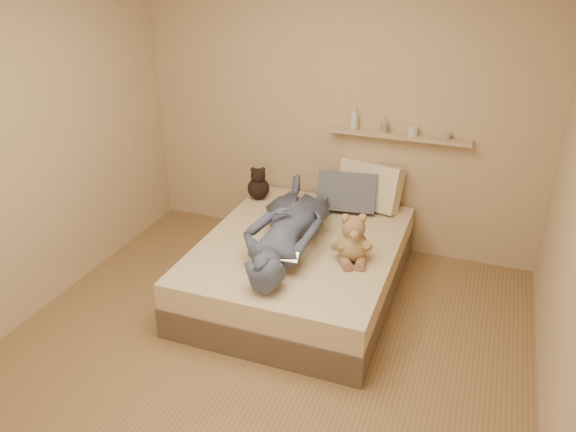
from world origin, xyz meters
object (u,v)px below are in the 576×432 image
at_px(dark_plush, 258,185).
at_px(pillow_cream, 370,186).
at_px(pillow_grey, 347,192).
at_px(bed, 300,266).
at_px(teddy_bear, 353,242).
at_px(game_console, 286,256).
at_px(wall_shelf, 399,136).
at_px(person, 288,225).

bearing_deg(dark_plush, pillow_cream, 10.89).
bearing_deg(dark_plush, pillow_grey, 3.40).
xyz_separation_m(bed, teddy_bear, (0.45, -0.15, 0.39)).
bearing_deg(game_console, wall_shelf, 71.47).
bearing_deg(bed, dark_plush, 134.56).
relative_size(pillow_grey, wall_shelf, 0.42).
bearing_deg(game_console, pillow_cream, 78.41).
height_order(game_console, wall_shelf, wall_shelf).
xyz_separation_m(dark_plush, pillow_grey, (0.81, 0.05, 0.04)).
relative_size(game_console, person, 0.12).
relative_size(bed, wall_shelf, 1.58).
height_order(game_console, pillow_cream, pillow_cream).
relative_size(dark_plush, wall_shelf, 0.26).
bearing_deg(pillow_grey, teddy_bear, -72.14).
height_order(bed, game_console, game_console).
bearing_deg(person, dark_plush, -57.87).
xyz_separation_m(game_console, dark_plush, (-0.70, 1.16, -0.03)).
bearing_deg(bed, pillow_grey, 75.26).
height_order(game_console, pillow_grey, pillow_grey).
relative_size(teddy_bear, pillow_cream, 0.70).
distance_m(game_console, teddy_bear, 0.53).
distance_m(pillow_cream, pillow_grey, 0.22).
xyz_separation_m(teddy_bear, person, (-0.51, 0.05, 0.02)).
bearing_deg(dark_plush, bed, -45.44).
distance_m(teddy_bear, dark_plush, 1.34).
bearing_deg(bed, wall_shelf, 58.82).
xyz_separation_m(game_console, pillow_cream, (0.28, 1.35, 0.04)).
xyz_separation_m(pillow_grey, wall_shelf, (0.37, 0.22, 0.48)).
xyz_separation_m(teddy_bear, dark_plush, (-1.08, 0.79, -0.03)).
height_order(teddy_bear, person, teddy_bear).
bearing_deg(wall_shelf, bed, -121.18).
bearing_deg(teddy_bear, game_console, -135.54).
xyz_separation_m(pillow_grey, person, (-0.24, -0.79, 0.01)).
bearing_deg(person, teddy_bear, 169.63).
height_order(bed, pillow_grey, pillow_grey).
distance_m(bed, wall_shelf, 1.38).
relative_size(pillow_cream, wall_shelf, 0.46).
bearing_deg(person, bed, -127.29).
distance_m(dark_plush, person, 0.94).
relative_size(game_console, teddy_bear, 0.49).
xyz_separation_m(pillow_cream, pillow_grey, (-0.17, -0.14, -0.03)).
bearing_deg(pillow_grey, game_console, -95.22).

